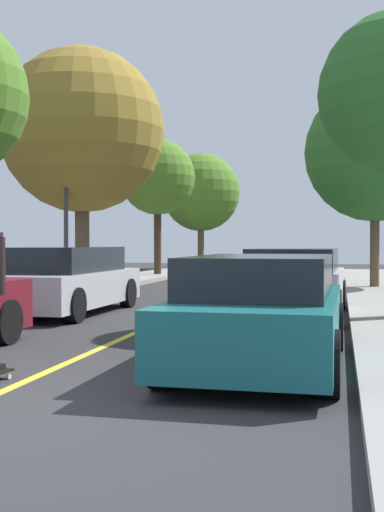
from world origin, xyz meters
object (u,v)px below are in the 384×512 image
street_tree_left_near (82,131)px  parked_car_left_near (63,280)px  street_tree_right_near (375,152)px  streetlamp (66,177)px  street_tree_left_far (158,178)px  parked_car_right_nearest (262,311)px  street_tree_left_farthest (201,192)px  parked_car_right_near (294,282)px

street_tree_left_near → parked_car_left_near: bearing=-71.8°
street_tree_right_near → streetlamp: bearing=-156.7°
street_tree_left_far → parked_car_right_nearest: bearing=-71.1°
parked_car_right_nearest → streetlamp: 11.47m
street_tree_left_far → street_tree_right_near: bearing=-36.7°
street_tree_right_near → streetlamp: (-8.24, -3.55, -0.91)m
parked_car_left_near → streetlamp: (-1.75, 4.24, 2.53)m
street_tree_left_farthest → parked_car_right_near: bearing=-73.8°
parked_car_left_near → street_tree_left_farthest: size_ratio=0.72×
street_tree_left_far → street_tree_right_near: street_tree_right_near is taller
parked_car_right_near → street_tree_left_far: street_tree_left_far is taller
street_tree_left_farthest → street_tree_right_near: bearing=-61.0°
parked_car_right_nearest → parked_car_left_near: bearing=132.9°
parked_car_right_nearest → street_tree_left_near: street_tree_left_near is taller
parked_car_right_nearest → street_tree_right_near: street_tree_right_near is taller
street_tree_left_far → streetlamp: size_ratio=1.04×
street_tree_left_near → street_tree_left_farthest: size_ratio=1.14×
street_tree_left_near → street_tree_left_farthest: 17.15m
parked_car_right_nearest → street_tree_left_far: size_ratio=0.76×
street_tree_left_farthest → streetlamp: bearing=-89.6°
parked_car_right_nearest → streetlamp: size_ratio=0.79×
parked_car_right_nearest → parked_car_right_near: (0.00, 5.51, 0.01)m
parked_car_right_near → street_tree_left_near: bearing=141.3°
parked_car_left_near → parked_car_right_nearest: size_ratio=1.05×
parked_car_left_near → streetlamp: streetlamp is taller
street_tree_right_near → parked_car_left_near: bearing=-129.8°
street_tree_left_far → street_tree_right_near: 10.46m
parked_car_right_near → streetlamp: (-6.36, 3.69, 2.55)m
parked_car_right_near → street_tree_left_farthest: (-6.49, 22.34, 3.50)m
street_tree_left_far → street_tree_left_farthest: (0.00, 8.83, 0.03)m
street_tree_left_farthest → streetlamp: (0.14, -18.64, -0.95)m
parked_car_right_near → street_tree_left_far: size_ratio=0.79×
parked_car_right_nearest → street_tree_left_near: bearing=121.2°
street_tree_left_farthest → street_tree_right_near: street_tree_left_farthest is taller
streetlamp → street_tree_left_far: bearing=90.8°
parked_car_left_near → street_tree_right_near: (6.49, 7.79, 3.44)m
parked_car_right_near → street_tree_left_near: street_tree_left_near is taller
parked_car_right_near → street_tree_left_farthest: street_tree_left_farthest is taller
street_tree_left_farthest → street_tree_right_near: 17.26m
parked_car_right_nearest → parked_car_right_near: size_ratio=0.97×
parked_car_right_nearest → street_tree_left_near: 13.16m
street_tree_left_far → street_tree_right_near: (8.38, -6.26, -0.00)m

